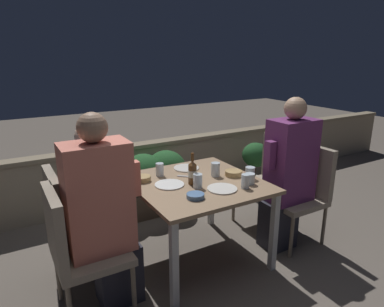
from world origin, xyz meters
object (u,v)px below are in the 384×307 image
chair_right_far (272,174)px  beer_bottle (192,172)px  chair_left_near (74,244)px  chair_right_near (302,186)px  person_coral_top (104,214)px  person_navy_jumper (98,202)px  potted_plant (255,162)px  chair_left_far (71,219)px  person_purple_stripe (288,174)px

chair_right_far → beer_bottle: size_ratio=3.51×
chair_left_near → chair_right_near: bearing=-1.0°
person_coral_top → beer_bottle: bearing=10.7°
person_navy_jumper → potted_plant: 2.27m
chair_left_near → chair_left_far: bearing=81.7°
chair_right_far → potted_plant: chair_right_far is taller
person_coral_top → chair_right_near: size_ratio=1.51×
beer_bottle → chair_right_near: bearing=-9.4°
person_coral_top → beer_bottle: 0.78m
person_coral_top → potted_plant: bearing=25.6°
chair_left_far → person_purple_stripe: bearing=-12.7°
person_coral_top → person_purple_stripe: bearing=-1.2°
chair_left_far → potted_plant: 2.46m
chair_left_far → person_purple_stripe: (1.78, -0.40, 0.15)m
beer_bottle → potted_plant: bearing=32.3°
chair_right_far → potted_plant: (0.39, 0.70, -0.13)m
person_navy_jumper → potted_plant: bearing=17.8°
person_coral_top → person_purple_stripe: size_ratio=1.01×
chair_left_far → chair_right_far: same height
person_coral_top → chair_right_near: person_coral_top is taller
chair_right_far → potted_plant: size_ratio=1.40×
person_navy_jumper → chair_left_near: bearing=-125.5°
chair_left_near → chair_right_near: (2.04, -0.03, 0.00)m
person_purple_stripe → chair_left_near: bearing=178.9°
person_coral_top → beer_bottle: (0.76, 0.14, 0.11)m
chair_left_near → person_coral_top: 0.26m
chair_right_near → beer_bottle: 1.12m
chair_right_far → beer_bottle: beer_bottle is taller
chair_right_near → person_purple_stripe: bearing=180.0°
chair_left_far → chair_right_near: size_ratio=1.00×
chair_right_near → chair_left_far: bearing=168.5°
chair_left_far → person_navy_jumper: bearing=0.0°
person_coral_top → potted_plant: person_coral_top is taller
chair_left_near → chair_right_near: size_ratio=1.00×
person_purple_stripe → chair_right_far: 0.46m
chair_right_near → chair_right_far: size_ratio=1.00×
chair_left_far → person_coral_top: bearing=-67.7°
chair_left_far → person_navy_jumper: person_navy_jumper is taller
person_navy_jumper → chair_right_far: size_ratio=1.36×
person_purple_stripe → beer_bottle: size_ratio=5.27×
beer_bottle → person_navy_jumper: bearing=162.3°
chair_right_near → potted_plant: size_ratio=1.40×
person_coral_top → person_navy_jumper: size_ratio=1.11×
person_coral_top → beer_bottle: size_ratio=5.31×
chair_left_near → beer_bottle: (0.97, 0.14, 0.27)m
chair_right_near → beer_bottle: (-1.07, 0.18, 0.27)m
potted_plant → person_coral_top: bearing=-154.4°
person_navy_jumper → beer_bottle: size_ratio=4.78×
chair_left_near → person_navy_jumper: 0.46m
potted_plant → chair_right_far: bearing=-119.1°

